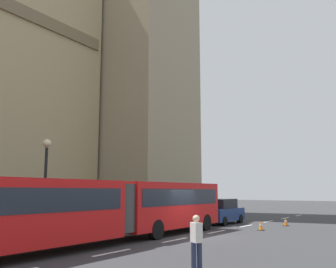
% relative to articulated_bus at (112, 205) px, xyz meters
% --- Properties ---
extents(ground_plane, '(160.00, 160.00, 0.00)m').
position_rel_articulated_bus_xyz_m(ground_plane, '(4.51, -1.99, -1.75)').
color(ground_plane, '#333335').
extents(lane_centre_marking, '(39.00, 0.16, 0.01)m').
position_rel_articulated_bus_xyz_m(lane_centre_marking, '(7.13, -1.99, -1.74)').
color(lane_centre_marking, silver).
rests_on(lane_centre_marking, ground_plane).
extents(articulated_bus, '(17.78, 2.54, 2.90)m').
position_rel_articulated_bus_xyz_m(articulated_bus, '(0.00, 0.00, 0.00)').
color(articulated_bus, red).
rests_on(articulated_bus, ground_plane).
extents(sedan_lead, '(4.40, 1.86, 1.85)m').
position_rel_articulated_bus_xyz_m(sedan_lead, '(12.23, 0.11, -0.83)').
color(sedan_lead, navy).
rests_on(sedan_lead, ground_plane).
extents(traffic_cone_west, '(0.36, 0.36, 0.58)m').
position_rel_articulated_bus_xyz_m(traffic_cone_west, '(9.49, -3.90, -1.46)').
color(traffic_cone_west, black).
rests_on(traffic_cone_west, ground_plane).
extents(traffic_cone_middle, '(0.36, 0.36, 0.58)m').
position_rel_articulated_bus_xyz_m(traffic_cone_middle, '(13.31, -4.31, -1.46)').
color(traffic_cone_middle, black).
rests_on(traffic_cone_middle, ground_plane).
extents(street_lamp, '(0.44, 0.44, 5.27)m').
position_rel_articulated_bus_xyz_m(street_lamp, '(-0.43, 4.51, 1.31)').
color(street_lamp, black).
rests_on(street_lamp, ground_plane).
extents(pedestrian_near_cones, '(0.42, 0.47, 1.69)m').
position_rel_articulated_bus_xyz_m(pedestrian_near_cones, '(-3.19, -6.51, -0.83)').
color(pedestrian_near_cones, '#262D4C').
rests_on(pedestrian_near_cones, ground_plane).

